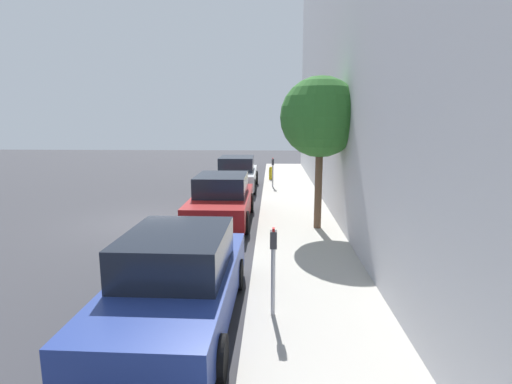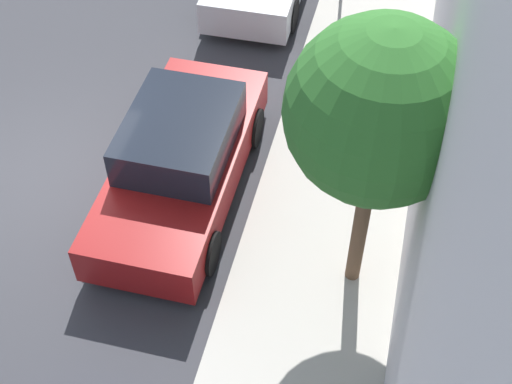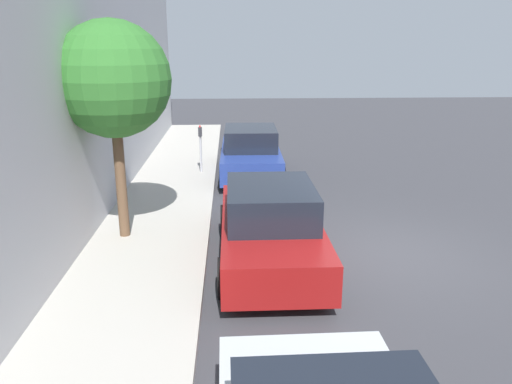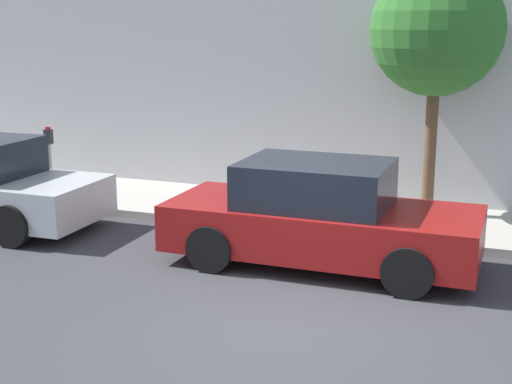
{
  "view_description": "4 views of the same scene",
  "coord_description": "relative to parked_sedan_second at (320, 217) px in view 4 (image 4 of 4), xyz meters",
  "views": [
    {
      "loc": [
        3.92,
        -12.44,
        3.32
      ],
      "look_at": [
        3.41,
        0.16,
        1.0
      ],
      "focal_mm": 28.0,
      "sensor_mm": 36.0,
      "label": 1
    },
    {
      "loc": [
        5.34,
        -7.23,
        8.81
      ],
      "look_at": [
        3.68,
        -0.45,
        1.0
      ],
      "focal_mm": 50.0,
      "sensor_mm": 36.0,
      "label": 2
    },
    {
      "loc": [
        3.0,
        9.0,
        4.01
      ],
      "look_at": [
        2.49,
        -1.16,
        1.0
      ],
      "focal_mm": 35.0,
      "sensor_mm": 36.0,
      "label": 3
    },
    {
      "loc": [
        -7.39,
        -2.46,
        3.46
      ],
      "look_at": [
        2.35,
        1.21,
        1.0
      ],
      "focal_mm": 50.0,
      "sensor_mm": 36.0,
      "label": 4
    }
  ],
  "objects": [
    {
      "name": "ground_plane",
      "position": [
        -2.29,
        -0.19,
        -0.72
      ],
      "size": [
        60.0,
        60.0,
        0.0
      ],
      "primitive_type": "plane",
      "color": "#38383D"
    },
    {
      "name": "sidewalk",
      "position": [
        2.43,
        -0.19,
        -0.65
      ],
      "size": [
        2.44,
        32.0,
        0.15
      ],
      "color": "#B2ADA3",
      "rests_on": "ground_plane"
    },
    {
      "name": "parked_sedan_second",
      "position": [
        0.0,
        0.0,
        0.0
      ],
      "size": [
        1.92,
        4.5,
        1.54
      ],
      "color": "maroon",
      "rests_on": "ground_plane"
    },
    {
      "name": "parking_meter_far",
      "position": [
        1.66,
        5.91,
        0.28
      ],
      "size": [
        0.11,
        0.15,
        1.38
      ],
      "color": "#ADADB2",
      "rests_on": "sidewalk"
    },
    {
      "name": "street_tree",
      "position": [
        2.98,
        -1.16,
        2.63
      ],
      "size": [
        2.27,
        2.27,
        4.36
      ],
      "color": "brown",
      "rests_on": "sidewalk"
    }
  ]
}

